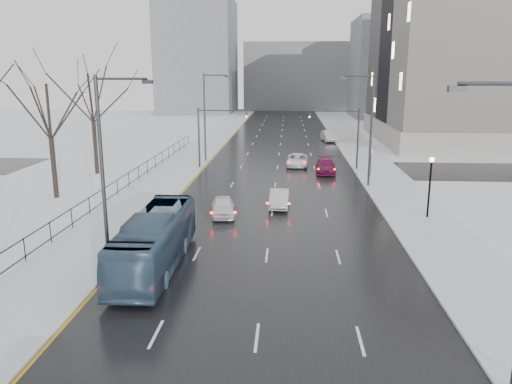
% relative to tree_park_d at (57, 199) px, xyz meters
% --- Properties ---
extents(road, '(16.00, 150.00, 0.04)m').
position_rel_tree_park_d_xyz_m(road, '(17.80, 26.00, 0.02)').
color(road, black).
rests_on(road, ground).
extents(cross_road, '(130.00, 10.00, 0.04)m').
position_rel_tree_park_d_xyz_m(cross_road, '(17.80, 14.00, 0.02)').
color(cross_road, black).
rests_on(cross_road, ground).
extents(sidewalk_left, '(5.00, 150.00, 0.16)m').
position_rel_tree_park_d_xyz_m(sidewalk_left, '(7.30, 26.00, 0.08)').
color(sidewalk_left, silver).
rests_on(sidewalk_left, ground).
extents(sidewalk_right, '(5.00, 150.00, 0.16)m').
position_rel_tree_park_d_xyz_m(sidewalk_right, '(28.30, 26.00, 0.08)').
color(sidewalk_right, silver).
rests_on(sidewalk_right, ground).
extents(park_strip, '(14.00, 150.00, 0.12)m').
position_rel_tree_park_d_xyz_m(park_strip, '(-2.20, 26.00, 0.06)').
color(park_strip, white).
rests_on(park_strip, ground).
extents(tree_park_d, '(8.75, 8.75, 12.50)m').
position_rel_tree_park_d_xyz_m(tree_park_d, '(0.00, 0.00, 0.00)').
color(tree_park_d, black).
rests_on(tree_park_d, ground).
extents(tree_park_e, '(9.45, 9.45, 13.50)m').
position_rel_tree_park_d_xyz_m(tree_park_e, '(-0.40, 10.00, 0.00)').
color(tree_park_e, black).
rests_on(tree_park_e, ground).
extents(iron_fence, '(0.06, 70.00, 1.30)m').
position_rel_tree_park_d_xyz_m(iron_fence, '(4.80, -4.00, 0.91)').
color(iron_fence, black).
rests_on(iron_fence, sidewalk_left).
extents(streetlight_r_mid, '(2.95, 0.25, 10.00)m').
position_rel_tree_park_d_xyz_m(streetlight_r_mid, '(25.97, 6.00, 5.62)').
color(streetlight_r_mid, '#2D2D33').
rests_on(streetlight_r_mid, ground).
extents(streetlight_l_near, '(2.95, 0.25, 10.00)m').
position_rel_tree_park_d_xyz_m(streetlight_l_near, '(9.63, -14.00, 5.62)').
color(streetlight_l_near, '#2D2D33').
rests_on(streetlight_l_near, ground).
extents(streetlight_l_far, '(2.95, 0.25, 10.00)m').
position_rel_tree_park_d_xyz_m(streetlight_l_far, '(9.63, 18.00, 5.62)').
color(streetlight_l_far, '#2D2D33').
rests_on(streetlight_l_far, ground).
extents(lamppost_r_mid, '(0.36, 0.36, 4.28)m').
position_rel_tree_park_d_xyz_m(lamppost_r_mid, '(28.80, -4.00, 2.94)').
color(lamppost_r_mid, black).
rests_on(lamppost_r_mid, sidewalk_right).
extents(mast_signal_right, '(6.10, 0.33, 6.50)m').
position_rel_tree_park_d_xyz_m(mast_signal_right, '(25.13, 14.00, 4.11)').
color(mast_signal_right, '#2D2D33').
rests_on(mast_signal_right, ground).
extents(mast_signal_left, '(6.10, 0.33, 6.50)m').
position_rel_tree_park_d_xyz_m(mast_signal_left, '(10.47, 14.00, 4.11)').
color(mast_signal_left, '#2D2D33').
rests_on(mast_signal_left, ground).
extents(no_uturn_sign, '(0.60, 0.06, 2.70)m').
position_rel_tree_park_d_xyz_m(no_uturn_sign, '(27.00, 10.00, 2.30)').
color(no_uturn_sign, '#2D2D33').
rests_on(no_uturn_sign, sidewalk_right).
extents(bldg_far_right, '(24.00, 20.00, 22.00)m').
position_rel_tree_park_d_xyz_m(bldg_far_right, '(45.80, 81.00, 11.00)').
color(bldg_far_right, slate).
rests_on(bldg_far_right, ground).
extents(bldg_far_left, '(18.00, 22.00, 28.00)m').
position_rel_tree_park_d_xyz_m(bldg_far_left, '(-4.20, 91.00, 14.00)').
color(bldg_far_left, slate).
rests_on(bldg_far_left, ground).
extents(bldg_far_center, '(30.00, 18.00, 18.00)m').
position_rel_tree_park_d_xyz_m(bldg_far_center, '(21.80, 106.00, 9.00)').
color(bldg_far_center, slate).
rests_on(bldg_far_center, ground).
extents(bus, '(2.59, 10.52, 2.92)m').
position_rel_tree_park_d_xyz_m(bus, '(12.00, -14.05, 1.50)').
color(bus, '#3B5773').
rests_on(bus, road).
extents(sedan_center_near, '(2.14, 4.17, 1.36)m').
position_rel_tree_park_d_xyz_m(sedan_center_near, '(14.30, -4.13, 0.72)').
color(sedan_center_near, white).
rests_on(sedan_center_near, road).
extents(sedan_right_near, '(1.53, 4.13, 1.35)m').
position_rel_tree_park_d_xyz_m(sedan_right_near, '(18.30, -1.43, 0.72)').
color(sedan_right_near, '#AEAFB3').
rests_on(sedan_right_near, road).
extents(sedan_right_cross, '(2.49, 4.94, 1.34)m').
position_rel_tree_park_d_xyz_m(sedan_right_cross, '(19.95, 15.83, 0.71)').
color(sedan_right_cross, white).
rests_on(sedan_right_cross, road).
extents(sedan_right_far, '(2.13, 4.88, 1.40)m').
position_rel_tree_park_d_xyz_m(sedan_right_far, '(22.81, 12.20, 0.74)').
color(sedan_right_far, maroon).
rests_on(sedan_right_far, road).
extents(sedan_right_distant, '(2.31, 5.06, 1.61)m').
position_rel_tree_park_d_xyz_m(sedan_right_distant, '(25.00, 36.49, 0.84)').
color(sedan_right_distant, '#ABACAF').
rests_on(sedan_right_distant, road).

